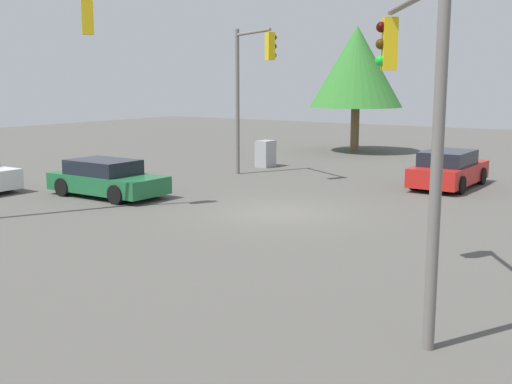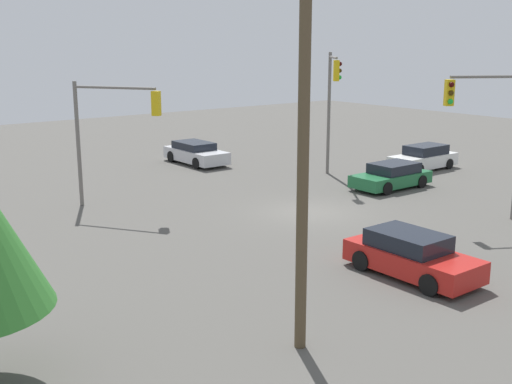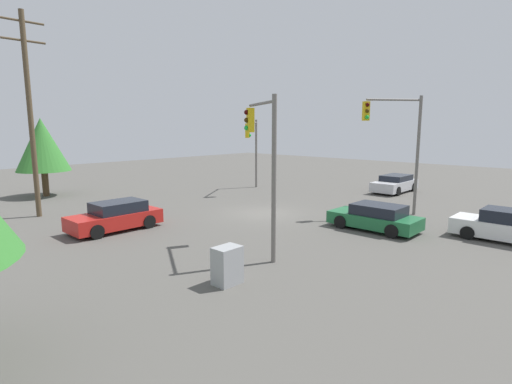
# 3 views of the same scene
# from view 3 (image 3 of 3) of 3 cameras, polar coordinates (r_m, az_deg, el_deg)

# --- Properties ---
(ground_plane) EXTENTS (80.00, 80.00, 0.00)m
(ground_plane) POSITION_cam_3_polar(r_m,az_deg,el_deg) (23.83, 1.03, -3.08)
(ground_plane) COLOR #54514C
(sedan_silver) EXTENTS (4.73, 2.05, 1.35)m
(sedan_silver) POSITION_cam_3_polar(r_m,az_deg,el_deg) (33.36, 19.23, 1.13)
(sedan_silver) COLOR silver
(sedan_silver) RESTS_ON ground_plane
(sedan_red) EXTENTS (4.42, 1.99, 1.43)m
(sedan_red) POSITION_cam_3_polar(r_m,az_deg,el_deg) (21.11, -19.39, -3.32)
(sedan_red) COLOR red
(sedan_red) RESTS_ON ground_plane
(sedan_white) EXTENTS (1.90, 4.48, 1.45)m
(sedan_white) POSITION_cam_3_polar(r_m,az_deg,el_deg) (21.23, 32.42, -4.20)
(sedan_white) COLOR silver
(sedan_white) RESTS_ON ground_plane
(sedan_green) EXTENTS (2.04, 4.38, 1.30)m
(sedan_green) POSITION_cam_3_polar(r_m,az_deg,el_deg) (20.86, 16.67, -3.49)
(sedan_green) COLOR #1E6638
(sedan_green) RESTS_ON ground_plane
(traffic_signal_main) EXTENTS (3.65, 2.57, 5.70)m
(traffic_signal_main) POSITION_cam_3_polar(r_m,az_deg,el_deg) (32.13, -0.45, 7.22)
(traffic_signal_main) COLOR slate
(traffic_signal_main) RESTS_ON ground_plane
(traffic_signal_cross) EXTENTS (2.84, 2.33, 6.84)m
(traffic_signal_cross) POSITION_cam_3_polar(r_m,az_deg,el_deg) (24.14, 19.67, 7.63)
(traffic_signal_cross) COLOR slate
(traffic_signal_cross) RESTS_ON ground_plane
(traffic_signal_aux) EXTENTS (1.93, 3.07, 6.27)m
(traffic_signal_aux) POSITION_cam_3_polar(r_m,az_deg,el_deg) (15.89, 1.02, 6.26)
(traffic_signal_aux) COLOR slate
(traffic_signal_aux) RESTS_ON ground_plane
(utility_pole_tall) EXTENTS (2.20, 0.28, 11.30)m
(utility_pole_tall) POSITION_cam_3_polar(r_m,az_deg,el_deg) (25.76, -29.57, 9.99)
(utility_pole_tall) COLOR brown
(utility_pole_tall) RESTS_ON ground_plane
(electrical_cabinet) EXTENTS (0.91, 0.65, 1.26)m
(electrical_cabinet) POSITION_cam_3_polar(r_m,az_deg,el_deg) (13.29, -4.13, -10.42)
(electrical_cabinet) COLOR #9EA0A3
(electrical_cabinet) RESTS_ON ground_plane
(tree_behind) EXTENTS (3.75, 3.75, 5.75)m
(tree_behind) POSITION_cam_3_polar(r_m,az_deg,el_deg) (33.29, -28.24, 5.94)
(tree_behind) COLOR #4C3823
(tree_behind) RESTS_ON ground_plane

